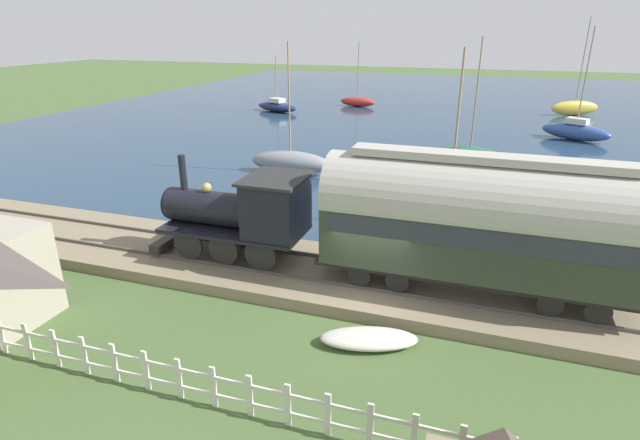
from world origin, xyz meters
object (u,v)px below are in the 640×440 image
Objects in this scene: steam_locomotive at (246,210)px; sailboat_blue at (576,131)px; rowboat_off_pier at (623,217)px; sailboat_navy at (277,106)px; sailboat_teal at (448,214)px; sailboat_yellow at (575,107)px; sailboat_green at (470,155)px; rowboat_near_shore at (436,196)px; sailboat_gray at (291,162)px; beached_dinghy at (369,339)px; sailboat_red at (357,101)px; passenger_coach at (479,220)px.

steam_locomotive is 32.45m from sailboat_blue.
sailboat_navy is at bearing 34.53° from rowboat_off_pier.
sailboat_navy is at bearing 26.07° from sailboat_teal.
rowboat_off_pier is at bearing -55.22° from steam_locomotive.
sailboat_yellow is at bearing -17.59° from rowboat_off_pier.
sailboat_green is (18.34, -7.08, -1.71)m from steam_locomotive.
rowboat_near_shore is at bearing -178.38° from sailboat_blue.
sailboat_gray is 18.21m from beached_dinghy.
passenger_coach is at bearing -151.07° from sailboat_red.
sailboat_navy is at bearing 78.05° from sailboat_yellow.
sailboat_navy is (34.33, 21.58, -2.41)m from passenger_coach.
steam_locomotive is 2.27× the size of rowboat_off_pier.
beached_dinghy is at bearing -121.40° from steam_locomotive.
steam_locomotive reaches higher than beached_dinghy.
sailboat_blue is 2.85× the size of beached_dinghy.
sailboat_yellow reaches higher than sailboat_navy.
sailboat_yellow is at bearing -10.98° from passenger_coach.
sailboat_teal is 3.96m from rowboat_near_shore.
sailboat_gray reaches higher than sailboat_navy.
passenger_coach is 6.90m from sailboat_teal.
sailboat_green is at bearing -11.46° from sailboat_teal.
passenger_coach is at bearing -166.43° from rowboat_near_shore.
sailboat_red is 2.68× the size of rowboat_off_pier.
sailboat_yellow is 1.21× the size of sailboat_gray.
sailboat_yellow is 1.20× the size of sailboat_teal.
sailboat_navy is at bearing 58.67° from sailboat_green.
sailboat_navy is at bearing 140.05° from sailboat_red.
sailboat_green reaches higher than sailboat_navy.
rowboat_off_pier is at bearing -89.78° from rowboat_near_shore.
sailboat_teal is (-27.94, -20.28, 0.16)m from sailboat_navy.
sailboat_green is 21.73m from beached_dinghy.
sailboat_gray is at bearing 67.22° from rowboat_off_pier.
rowboat_off_pier is 0.86× the size of beached_dinghy.
passenger_coach is at bearing -178.45° from sailboat_teal.
beached_dinghy is (-43.85, -11.75, -0.34)m from sailboat_red.
sailboat_blue is at bearing -26.94° from steam_locomotive.
steam_locomotive is at bearing -179.90° from sailboat_blue.
sailboat_navy is 28.73m from sailboat_blue.
sailboat_navy is 34.53m from sailboat_teal.
sailboat_yellow reaches higher than sailboat_red.
steam_locomotive is 44.83m from sailboat_yellow.
steam_locomotive is 1.95× the size of beached_dinghy.
beached_dinghy is at bearing -155.58° from sailboat_red.
sailboat_green reaches higher than rowboat_near_shore.
steam_locomotive is at bearing 58.60° from beached_dinghy.
rowboat_near_shore reaches higher than beached_dinghy.
sailboat_blue reaches higher than sailboat_red.
sailboat_navy is 0.71× the size of sailboat_green.
sailboat_blue reaches higher than passenger_coach.
sailboat_red is 32.65m from rowboat_near_shore.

